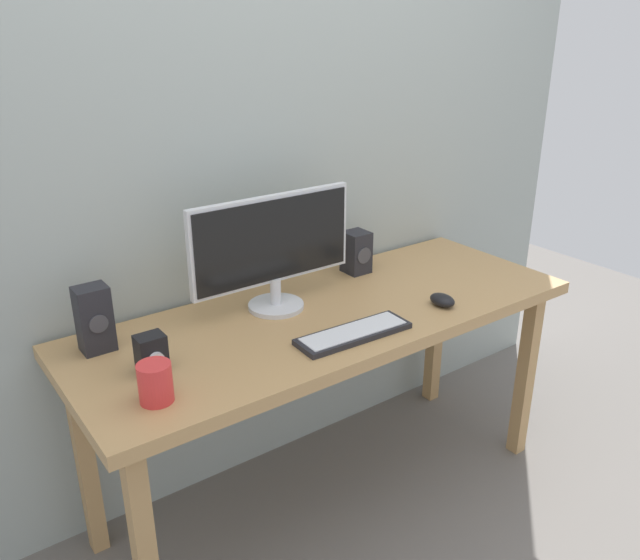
# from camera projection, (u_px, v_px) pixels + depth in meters

# --- Properties ---
(ground_plane) EXTENTS (6.00, 6.00, 0.00)m
(ground_plane) POSITION_uv_depth(u_px,v_px,m) (328.00, 493.00, 2.42)
(ground_plane) COLOR slate
(wall_back) EXTENTS (3.08, 0.04, 3.00)m
(wall_back) POSITION_uv_depth(u_px,v_px,m) (265.00, 69.00, 2.13)
(wall_back) COLOR #9EA8A3
(wall_back) RESTS_ON ground_plane
(desk) EXTENTS (1.72, 0.65, 0.76)m
(desk) POSITION_uv_depth(u_px,v_px,m) (329.00, 331.00, 2.17)
(desk) COLOR tan
(desk) RESTS_ON ground_plane
(monitor) EXTENTS (0.59, 0.19, 0.38)m
(monitor) POSITION_uv_depth(u_px,v_px,m) (273.00, 247.00, 2.08)
(monitor) COLOR silver
(monitor) RESTS_ON desk
(keyboard_primary) EXTENTS (0.38, 0.13, 0.02)m
(keyboard_primary) POSITION_uv_depth(u_px,v_px,m) (354.00, 333.00, 1.96)
(keyboard_primary) COLOR #232328
(keyboard_primary) RESTS_ON desk
(mouse) EXTENTS (0.07, 0.10, 0.04)m
(mouse) POSITION_uv_depth(u_px,v_px,m) (442.00, 300.00, 2.17)
(mouse) COLOR black
(mouse) RESTS_ON desk
(speaker_right) EXTENTS (0.09, 0.09, 0.16)m
(speaker_right) POSITION_uv_depth(u_px,v_px,m) (356.00, 252.00, 2.43)
(speaker_right) COLOR #232328
(speaker_right) RESTS_ON desk
(speaker_left) EXTENTS (0.09, 0.08, 0.20)m
(speaker_left) POSITION_uv_depth(u_px,v_px,m) (94.00, 319.00, 1.85)
(speaker_left) COLOR #232328
(speaker_left) RESTS_ON desk
(audio_controller) EXTENTS (0.08, 0.07, 0.11)m
(audio_controller) POSITION_uv_depth(u_px,v_px,m) (151.00, 353.00, 1.76)
(audio_controller) COLOR black
(audio_controller) RESTS_ON desk
(coffee_mug) EXTENTS (0.09, 0.09, 0.11)m
(coffee_mug) POSITION_uv_depth(u_px,v_px,m) (155.00, 383.00, 1.62)
(coffee_mug) COLOR red
(coffee_mug) RESTS_ON desk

